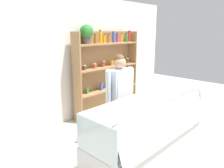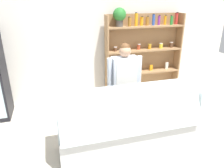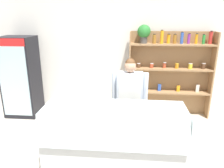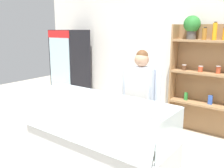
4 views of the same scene
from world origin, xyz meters
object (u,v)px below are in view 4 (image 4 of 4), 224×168
(shop_clerk, at_px, (141,94))
(shelving_unit, at_px, (223,71))
(deli_display_case, at_px, (96,147))
(drinks_fridge, at_px, (70,69))

(shop_clerk, bearing_deg, shelving_unit, 56.43)
(deli_display_case, bearing_deg, shelving_unit, 62.47)
(shelving_unit, xyz_separation_m, deli_display_case, (-1.04, -2.00, -0.86))
(shelving_unit, bearing_deg, deli_display_case, -117.53)
(shelving_unit, relative_size, deli_display_case, 0.99)
(drinks_fridge, relative_size, shelving_unit, 0.88)
(shelving_unit, relative_size, shop_clerk, 1.32)
(drinks_fridge, height_order, shop_clerk, drinks_fridge)
(shelving_unit, height_order, shop_clerk, shelving_unit)
(shop_clerk, bearing_deg, drinks_fridge, 158.88)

